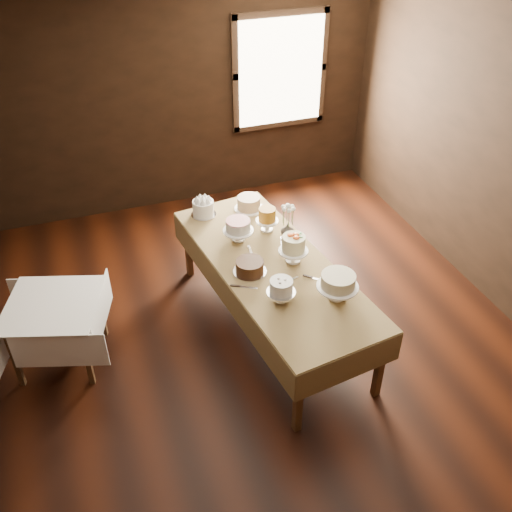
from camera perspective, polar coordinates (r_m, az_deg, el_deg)
The scene contains 21 objects.
floor at distance 5.46m, azimuth 0.71°, elevation -9.27°, with size 5.00×6.00×0.01m, color black.
ceiling at distance 3.99m, azimuth 1.03°, elevation 20.33°, with size 5.00×6.00×0.01m, color beige.
wall_back at distance 7.17m, azimuth -7.79°, elevation 15.50°, with size 5.00×0.02×2.80m, color black.
window at distance 7.41m, azimuth 2.51°, elevation 18.10°, with size 1.10×0.05×1.30m, color #FFEABF.
display_table at distance 5.21m, azimuth 1.68°, elevation -1.32°, with size 1.31×2.62×0.78m.
side_table at distance 5.26m, azimuth -19.80°, elevation -5.22°, with size 1.00×1.00×0.66m.
cake_meringue at distance 5.85m, azimuth -5.35°, elevation 4.81°, with size 0.28×0.28×0.16m.
cake_speckled at distance 5.94m, azimuth -0.73°, elevation 5.33°, with size 0.34×0.34×0.14m.
cake_lattice at distance 5.44m, azimuth -1.81°, elevation 2.53°, with size 0.33×0.33×0.22m.
cake_caramel at distance 5.57m, azimuth 1.13°, elevation 3.60°, with size 0.23×0.23×0.26m.
cake_chocolate at distance 5.04m, azimuth -0.63°, elevation -1.12°, with size 0.34×0.34×0.12m.
cake_flowers at distance 5.15m, azimuth 3.79°, elevation 0.60°, with size 0.29×0.29×0.28m.
cake_swirl at distance 4.71m, azimuth 2.55°, elevation -3.63°, with size 0.25×0.25×0.23m.
cake_cream at distance 4.78m, azimuth 8.23°, elevation -3.13°, with size 0.36×0.36×0.25m.
cake_server_a at distance 4.99m, azimuth 3.62°, elevation -2.40°, with size 0.24×0.03×0.01m, color silver.
cake_server_b at distance 5.01m, azimuth 6.56°, elevation -2.42°, with size 0.24×0.03×0.01m, color silver.
cake_server_c at distance 5.34m, azimuth -0.59°, elevation 0.62°, with size 0.24×0.03×0.01m, color silver.
cake_server_d at distance 5.47m, azimuth 2.65°, elevation 1.50°, with size 0.24×0.03×0.01m, color silver.
cake_server_e at distance 4.90m, azimuth -0.72°, elevation -3.19°, with size 0.24×0.03×0.01m, color silver.
flower_vase at distance 5.51m, azimuth 3.20°, elevation 2.63°, with size 0.13×0.13×0.14m, color #2D2823.
flower_bouquet at distance 5.41m, azimuth 3.26°, elevation 4.31°, with size 0.14×0.14×0.20m, color white, non-canonical shape.
Camera 1 is at (-1.35, -3.59, 3.88)m, focal length 39.56 mm.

